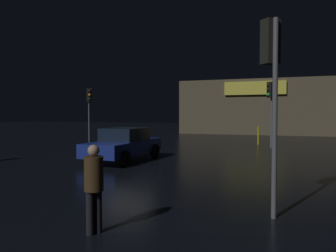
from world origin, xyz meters
TOP-DOWN VIEW (x-y plane):
  - ground_plane at (0.00, 0.00)m, footprint 120.00×120.00m
  - store_building at (4.43, 24.78)m, footprint 15.95×10.26m
  - traffic_signal_main at (6.81, -7.12)m, footprint 0.42×0.42m
  - traffic_signal_opposite at (-6.72, 7.15)m, footprint 0.42×0.42m
  - traffic_signal_cross_right at (6.36, 7.17)m, footprint 0.41×0.43m
  - car_near at (0.23, -0.78)m, footprint 2.14×4.63m
  - pedestrian at (3.90, -9.17)m, footprint 0.46×0.46m
  - bollard_kerb_a at (5.50, 9.45)m, footprint 0.12×0.12m

SIDE VIEW (x-z plane):
  - ground_plane at x=0.00m, z-range 0.00..0.00m
  - bollard_kerb_a at x=5.50m, z-range 0.00..1.27m
  - car_near at x=0.23m, z-range 0.02..1.51m
  - pedestrian at x=3.90m, z-range 0.13..1.72m
  - store_building at x=4.43m, z-range 0.00..5.71m
  - traffic_signal_cross_right at x=6.36m, z-range 0.91..5.05m
  - traffic_signal_opposite at x=-6.72m, z-range 1.07..5.15m
  - traffic_signal_main at x=6.81m, z-range 1.09..5.16m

